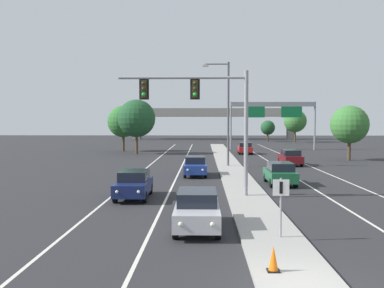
# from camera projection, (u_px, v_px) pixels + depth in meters

# --- Properties ---
(median_island) EXTENTS (2.40, 110.00, 0.15)m
(median_island) POSITION_uv_depth(u_px,v_px,m) (242.00, 187.00, 29.77)
(median_island) COLOR #9E9B93
(median_island) RESTS_ON ground
(lane_stripe_oncoming_center) EXTENTS (0.14, 100.00, 0.01)m
(lane_stripe_oncoming_center) POSITION_uv_depth(u_px,v_px,m) (178.00, 175.00, 36.88)
(lane_stripe_oncoming_center) COLOR silver
(lane_stripe_oncoming_center) RESTS_ON ground
(lane_stripe_receding_center) EXTENTS (0.14, 100.00, 0.01)m
(lane_stripe_receding_center) POSITION_uv_depth(u_px,v_px,m) (292.00, 175.00, 36.64)
(lane_stripe_receding_center) COLOR silver
(lane_stripe_receding_center) RESTS_ON ground
(edge_stripe_left) EXTENTS (0.14, 100.00, 0.01)m
(edge_stripe_left) POSITION_uv_depth(u_px,v_px,m) (138.00, 175.00, 36.96)
(edge_stripe_left) COLOR silver
(edge_stripe_left) RESTS_ON ground
(edge_stripe_right) EXTENTS (0.14, 100.00, 0.01)m
(edge_stripe_right) POSITION_uv_depth(u_px,v_px,m) (332.00, 176.00, 36.56)
(edge_stripe_right) COLOR silver
(edge_stripe_right) RESTS_ON ground
(overhead_signal_mast) EXTENTS (7.49, 0.44, 7.20)m
(overhead_signal_mast) POSITION_uv_depth(u_px,v_px,m) (205.00, 106.00, 25.75)
(overhead_signal_mast) COLOR gray
(overhead_signal_mast) RESTS_ON median_island
(median_sign_post) EXTENTS (0.60, 0.10, 2.20)m
(median_sign_post) POSITION_uv_depth(u_px,v_px,m) (281.00, 199.00, 16.49)
(median_sign_post) COLOR gray
(median_sign_post) RESTS_ON median_island
(street_lamp_median) EXTENTS (2.58, 0.28, 10.00)m
(street_lamp_median) POSITION_uv_depth(u_px,v_px,m) (226.00, 107.00, 43.15)
(street_lamp_median) COLOR #4C4C51
(street_lamp_median) RESTS_ON median_island
(car_oncoming_silver) EXTENTS (1.83, 4.47, 1.58)m
(car_oncoming_silver) POSITION_uv_depth(u_px,v_px,m) (197.00, 209.00, 18.37)
(car_oncoming_silver) COLOR #B7B7BC
(car_oncoming_silver) RESTS_ON ground
(car_oncoming_navy) EXTENTS (1.86, 4.49, 1.58)m
(car_oncoming_navy) POSITION_uv_depth(u_px,v_px,m) (134.00, 184.00, 25.83)
(car_oncoming_navy) COLOR #141E4C
(car_oncoming_navy) RESTS_ON ground
(car_oncoming_blue) EXTENTS (1.89, 4.50, 1.58)m
(car_oncoming_blue) POSITION_uv_depth(u_px,v_px,m) (195.00, 166.00, 36.44)
(car_oncoming_blue) COLOR navy
(car_oncoming_blue) RESTS_ON ground
(car_receding_green) EXTENTS (1.84, 4.48, 1.58)m
(car_receding_green) POSITION_uv_depth(u_px,v_px,m) (280.00, 173.00, 31.29)
(car_receding_green) COLOR #195633
(car_receding_green) RESTS_ON ground
(car_receding_darkred) EXTENTS (1.87, 4.49, 1.58)m
(car_receding_darkred) POSITION_uv_depth(u_px,v_px,m) (290.00, 157.00, 45.18)
(car_receding_darkred) COLOR #5B0F14
(car_receding_darkred) RESTS_ON ground
(car_receding_red) EXTENTS (1.91, 4.50, 1.58)m
(car_receding_red) POSITION_uv_depth(u_px,v_px,m) (245.00, 148.00, 60.79)
(car_receding_red) COLOR maroon
(car_receding_red) RESTS_ON ground
(traffic_cone_median_nose) EXTENTS (0.36, 0.36, 0.74)m
(traffic_cone_median_nose) POSITION_uv_depth(u_px,v_px,m) (273.00, 259.00, 12.76)
(traffic_cone_median_nose) COLOR black
(traffic_cone_median_nose) RESTS_ON median_island
(highway_sign_gantry) EXTENTS (13.28, 0.42, 7.50)m
(highway_sign_gantry) POSITION_uv_depth(u_px,v_px,m) (273.00, 110.00, 69.25)
(highway_sign_gantry) COLOR gray
(highway_sign_gantry) RESTS_ON ground
(overpass_bridge) EXTENTS (42.40, 6.40, 7.65)m
(overpass_bridge) POSITION_uv_depth(u_px,v_px,m) (214.00, 116.00, 111.17)
(overpass_bridge) COLOR gray
(overpass_bridge) RESTS_ON ground
(tree_far_left_a) EXTENTS (4.67, 4.67, 6.75)m
(tree_far_left_a) POSITION_uv_depth(u_px,v_px,m) (123.00, 122.00, 66.16)
(tree_far_left_a) COLOR #4C3823
(tree_far_left_a) RESTS_ON ground
(tree_far_right_a) EXTENTS (4.80, 4.80, 6.94)m
(tree_far_right_a) POSITION_uv_depth(u_px,v_px,m) (295.00, 121.00, 95.03)
(tree_far_right_a) COLOR #4C3823
(tree_far_right_a) RESTS_ON ground
(tree_far_right_c) EXTENTS (3.22, 3.22, 4.67)m
(tree_far_right_c) POSITION_uv_depth(u_px,v_px,m) (268.00, 128.00, 99.51)
(tree_far_right_c) COLOR #4C3823
(tree_far_right_c) RESTS_ON ground
(tree_far_right_b) EXTENTS (4.31, 4.31, 6.24)m
(tree_far_right_b) POSITION_uv_depth(u_px,v_px,m) (350.00, 125.00, 50.76)
(tree_far_right_b) COLOR #4C3823
(tree_far_right_b) RESTS_ON ground
(tree_far_left_b) EXTENTS (5.12, 5.12, 7.41)m
(tree_far_left_b) POSITION_uv_depth(u_px,v_px,m) (137.00, 118.00, 60.64)
(tree_far_left_b) COLOR #4C3823
(tree_far_left_b) RESTS_ON ground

